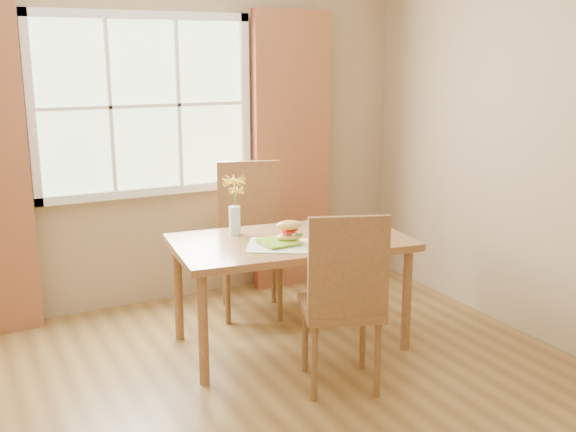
# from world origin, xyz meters

# --- Properties ---
(room) EXTENTS (4.24, 3.84, 2.74)m
(room) POSITION_xyz_m (0.00, 0.00, 1.35)
(room) COLOR brown
(room) RESTS_ON ground
(window) EXTENTS (1.62, 0.06, 1.32)m
(window) POSITION_xyz_m (0.00, 1.87, 1.50)
(window) COLOR beige
(window) RESTS_ON room
(curtain_right) EXTENTS (0.65, 0.08, 2.20)m
(curtain_right) POSITION_xyz_m (1.15, 1.78, 1.10)
(curtain_right) COLOR maroon
(curtain_right) RESTS_ON room
(dining_table) EXTENTS (1.56, 0.99, 0.72)m
(dining_table) POSITION_xyz_m (0.58, 0.70, 0.65)
(dining_table) COLOR olive
(dining_table) RESTS_ON room
(chair_near) EXTENTS (0.56, 0.56, 1.05)m
(chair_near) POSITION_xyz_m (0.55, -0.00, 0.57)
(chair_near) COLOR brown
(chair_near) RESTS_ON room
(chair_far) EXTENTS (0.58, 0.58, 1.10)m
(chair_far) POSITION_xyz_m (0.61, 1.41, 0.60)
(chair_far) COLOR brown
(chair_far) RESTS_ON room
(placemat) EXTENTS (0.55, 0.51, 0.01)m
(placemat) POSITION_xyz_m (0.48, 0.57, 0.72)
(placemat) COLOR beige
(placemat) RESTS_ON dining_table
(plate) EXTENTS (0.24, 0.24, 0.01)m
(plate) POSITION_xyz_m (0.45, 0.61, 0.73)
(plate) COLOR #7DB32C
(plate) RESTS_ON placemat
(croissant_sandwich) EXTENTS (0.19, 0.15, 0.13)m
(croissant_sandwich) POSITION_xyz_m (0.53, 0.62, 0.80)
(croissant_sandwich) COLOR #E6B04E
(croissant_sandwich) RESTS_ON plate
(water_glass) EXTENTS (0.09, 0.09, 0.14)m
(water_glass) POSITION_xyz_m (0.81, 0.55, 0.78)
(water_glass) COLOR silver
(water_glass) RESTS_ON dining_table
(flower_vase) EXTENTS (0.15, 0.15, 0.38)m
(flower_vase) POSITION_xyz_m (0.31, 0.96, 0.95)
(flower_vase) COLOR silver
(flower_vase) RESTS_ON dining_table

